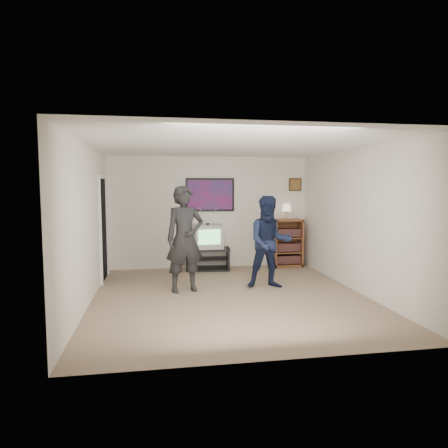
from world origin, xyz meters
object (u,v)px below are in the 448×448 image
object	(u,v)px
person_short	(270,242)
crt_television	(208,236)
bookshelf	(287,243)
media_stand	(208,259)
person_tall	(185,239)

from	to	relation	value
person_short	crt_television	bearing A→B (deg)	122.20
crt_television	bookshelf	world-z (taller)	bookshelf
media_stand	person_short	size ratio (longest dim) A/B	0.60
media_stand	person_short	bearing A→B (deg)	-57.16
bookshelf	person_tall	bearing A→B (deg)	-143.94
bookshelf	person_short	xyz separation A→B (m)	(-0.95, -1.81, 0.29)
person_tall	person_short	distance (m)	1.53
crt_television	person_short	distance (m)	1.98
media_stand	bookshelf	bearing A→B (deg)	7.23
media_stand	person_tall	xyz separation A→B (m)	(-0.63, -1.75, 0.69)
crt_television	person_tall	distance (m)	1.87
person_short	person_tall	bearing A→B (deg)	-175.06
bookshelf	person_short	distance (m)	2.06
media_stand	crt_television	bearing A→B (deg)	5.68
bookshelf	person_tall	xyz separation A→B (m)	(-2.47, -1.80, 0.38)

